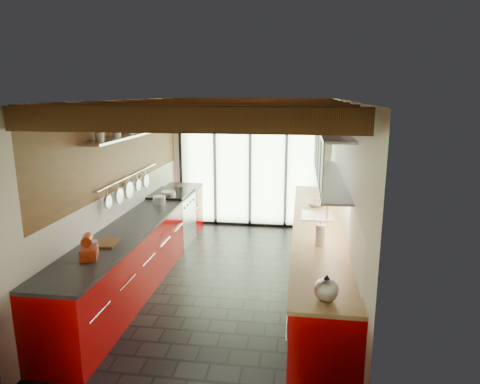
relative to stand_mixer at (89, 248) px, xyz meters
The scene contains 18 objects.
ground 2.29m from the stand_mixer, 51.58° to the left, with size 5.50×5.50×0.00m, color black.
room_shell 2.14m from the stand_mixer, 51.58° to the left, with size 5.50×5.50×5.50m.
ceiling_beams 2.75m from the stand_mixer, 57.32° to the left, with size 3.14×5.06×4.90m.
glass_door 4.52m from the stand_mixer, 73.53° to the left, with size 2.95×0.10×2.90m.
left_counter 1.70m from the stand_mixer, 90.18° to the left, with size 0.68×5.00×0.92m.
range_stove 3.10m from the stand_mixer, 90.09° to the left, with size 0.66×0.90×0.97m.
right_counter 3.06m from the stand_mixer, 32.20° to the left, with size 0.68×5.00×0.92m.
sink_assembly 3.25m from the stand_mixer, 38.04° to the left, with size 0.45×0.52×0.43m.
upper_cabinets_right 3.40m from the stand_mixer, 35.15° to the left, with size 0.34×3.00×3.00m.
left_wall_fixtures 1.97m from the stand_mixer, 96.33° to the left, with size 0.28×2.60×0.96m.
stand_mixer is the anchor object (origin of this frame).
pot_large 2.37m from the stand_mixer, 90.00° to the left, with size 0.20×0.20×0.13m, color silver.
pot_small 2.87m from the stand_mixer, 90.00° to the left, with size 0.24×0.24×0.09m, color silver.
cutting_board 0.43m from the stand_mixer, 90.00° to the left, with size 0.24×0.33×0.03m, color brown.
kettle 2.62m from the stand_mixer, 14.32° to the right, with size 0.25×0.29×0.25m.
paper_towel 2.65m from the stand_mixer, 16.52° to the left, with size 0.13×0.13×0.31m.
soap_bottle 3.62m from the stand_mixer, 45.52° to the left, with size 0.09×0.09×0.20m, color silver.
bowl 3.62m from the stand_mixer, 45.39° to the left, with size 0.24×0.24×0.06m, color silver.
Camera 1 is at (1.01, -5.77, 2.70)m, focal length 32.00 mm.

